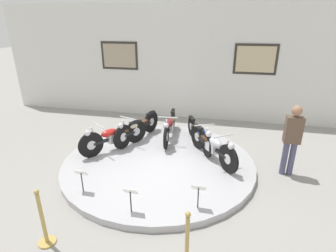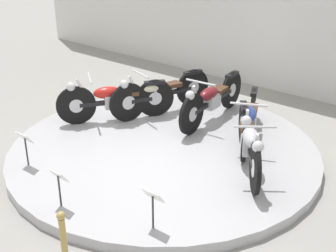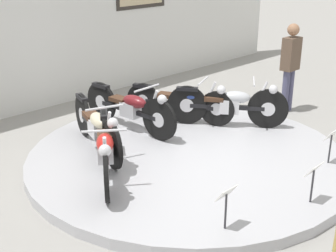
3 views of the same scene
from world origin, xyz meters
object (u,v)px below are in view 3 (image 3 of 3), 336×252
at_px(info_placard_front_left, 226,199).
at_px(info_placard_front_right, 331,139).
at_px(motorcycle_cream, 97,126).
at_px(motorcycle_red, 105,148).
at_px(motorcycle_silver, 229,104).
at_px(visitor_standing, 290,63).
at_px(motorcycle_blue, 181,101).
at_px(info_placard_front_centre, 314,174).
at_px(motorcycle_maroon, 130,107).

xyz_separation_m(info_placard_front_left, info_placard_front_right, (2.32, 0.00, 0.00)).
height_order(motorcycle_cream, info_placard_front_left, motorcycle_cream).
height_order(motorcycle_red, info_placard_front_right, motorcycle_red).
distance_m(motorcycle_red, info_placard_front_left, 1.90).
xyz_separation_m(motorcycle_silver, info_placard_front_right, (-0.14, -1.90, -0.03)).
relative_size(motorcycle_red, visitor_standing, 0.98).
distance_m(motorcycle_cream, motorcycle_blue, 1.79).
relative_size(info_placard_front_centre, visitor_standing, 0.30).
bearing_deg(motorcycle_maroon, info_placard_front_right, -68.32).
bearing_deg(motorcycle_cream, visitor_standing, -11.19).
bearing_deg(info_placard_front_centre, motorcycle_maroon, 89.95).
relative_size(motorcycle_red, info_placard_front_left, 3.21).
relative_size(motorcycle_silver, info_placard_front_right, 3.23).
xyz_separation_m(motorcycle_red, info_placard_front_right, (2.47, -1.90, -0.03)).
xyz_separation_m(info_placard_front_centre, info_placard_front_right, (1.16, 0.37, 0.00)).
xyz_separation_m(motorcycle_maroon, visitor_standing, (3.04, -1.07, 0.41)).
bearing_deg(motorcycle_maroon, info_placard_front_left, -111.77).
relative_size(motorcycle_maroon, info_placard_front_left, 3.96).
xyz_separation_m(motorcycle_red, motorcycle_maroon, (1.31, 1.02, 0.01)).
distance_m(motorcycle_red, motorcycle_cream, 0.83).
xyz_separation_m(info_placard_front_left, info_placard_front_centre, (1.16, -0.37, 0.00)).
bearing_deg(visitor_standing, info_placard_front_centre, -143.91).
bearing_deg(motorcycle_red, motorcycle_silver, 0.01).
bearing_deg(motorcycle_silver, info_placard_front_centre, -119.89).
bearing_deg(motorcycle_cream, motorcycle_silver, -18.27).
bearing_deg(motorcycle_red, motorcycle_cream, 60.46).
bearing_deg(info_placard_front_centre, motorcycle_cream, 106.61).
relative_size(motorcycle_blue, info_placard_front_centre, 3.53).
bearing_deg(info_placard_front_right, motorcycle_silver, 85.74).
bearing_deg(visitor_standing, motorcycle_blue, 160.08).
xyz_separation_m(motorcycle_red, motorcycle_silver, (2.61, 0.00, 0.00)).
relative_size(motorcycle_cream, visitor_standing, 1.15).
height_order(motorcycle_red, motorcycle_cream, motorcycle_cream).
relative_size(motorcycle_red, info_placard_front_centre, 3.21).
bearing_deg(motorcycle_red, motorcycle_blue, 18.17).
xyz_separation_m(motorcycle_maroon, motorcycle_silver, (1.30, -1.02, -0.00)).
height_order(motorcycle_blue, info_placard_front_centre, motorcycle_blue).
bearing_deg(motorcycle_blue, motorcycle_cream, 179.92).
height_order(motorcycle_red, info_placard_front_centre, motorcycle_red).
height_order(motorcycle_cream, motorcycle_maroon, same).
bearing_deg(info_placard_front_left, info_placard_front_centre, -17.73).
height_order(motorcycle_maroon, info_placard_front_centre, motorcycle_maroon).
distance_m(motorcycle_red, info_placard_front_right, 3.11).
bearing_deg(info_placard_front_left, motorcycle_red, 94.27).
height_order(motorcycle_maroon, motorcycle_silver, motorcycle_maroon).
relative_size(motorcycle_cream, motorcycle_silver, 1.17).
xyz_separation_m(motorcycle_cream, motorcycle_maroon, (0.90, 0.30, 0.00)).
relative_size(motorcycle_maroon, info_placard_front_centre, 3.96).
bearing_deg(motorcycle_cream, info_placard_front_right, -51.91).
distance_m(motorcycle_red, visitor_standing, 4.36).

